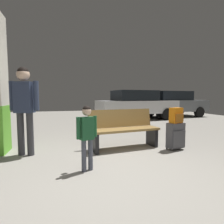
{
  "coord_description": "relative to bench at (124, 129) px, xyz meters",
  "views": [
    {
      "loc": [
        -0.73,
        -2.53,
        1.18
      ],
      "look_at": [
        0.28,
        1.3,
        0.85
      ],
      "focal_mm": 28.9,
      "sensor_mm": 36.0,
      "label": 1
    }
  ],
  "objects": [
    {
      "name": "ground_plane",
      "position": [
        -0.58,
        2.61,
        -0.49
      ],
      "size": [
        18.0,
        18.0,
        0.1
      ],
      "primitive_type": "cube",
      "color": "gray"
    },
    {
      "name": "bench",
      "position": [
        0.0,
        0.0,
        0.0
      ],
      "size": [
        1.65,
        0.7,
        0.89
      ],
      "color": "#9E7A42",
      "rests_on": "ground_plane"
    },
    {
      "name": "suitcase",
      "position": [
        1.08,
        -0.44,
        -0.12
      ],
      "size": [
        0.41,
        0.28,
        0.6
      ],
      "color": "#4C4C51",
      "rests_on": "ground_plane"
    },
    {
      "name": "backpack_bright",
      "position": [
        1.08,
        -0.44,
        0.33
      ],
      "size": [
        0.31,
        0.25,
        0.34
      ],
      "color": "orange",
      "rests_on": "suitcase"
    },
    {
      "name": "child",
      "position": [
        -0.98,
        -1.1,
        0.2
      ],
      "size": [
        0.34,
        0.2,
        1.05
      ],
      "color": "#4C5160",
      "rests_on": "ground_plane"
    },
    {
      "name": "adult",
      "position": [
        -2.09,
        -0.0,
        0.65
      ],
      "size": [
        0.58,
        0.32,
        1.77
      ],
      "color": "#38383D",
      "rests_on": "ground_plane"
    },
    {
      "name": "parked_car_near",
      "position": [
        2.31,
        4.87,
        0.36
      ],
      "size": [
        4.25,
        2.12,
        1.51
      ],
      "color": "silver",
      "rests_on": "ground_plane"
    },
    {
      "name": "parked_car_side",
      "position": [
        4.81,
        5.5,
        0.36
      ],
      "size": [
        4.26,
        2.13,
        1.51
      ],
      "color": "slate",
      "rests_on": "ground_plane"
    }
  ]
}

